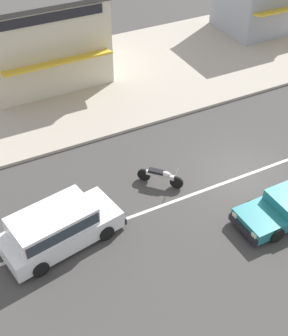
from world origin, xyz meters
TOP-DOWN VIEW (x-y plane):
  - ground_plane at (0.00, 0.00)m, footprint 160.00×160.00m
  - lane_centre_stripe at (0.00, 0.00)m, footprint 50.40×0.14m
  - kerb_strip at (0.00, 10.12)m, footprint 68.00×10.00m
  - minivan_white_0 at (-8.16, 0.02)m, footprint 4.64×2.54m
  - motorcycle_0 at (-3.38, 1.17)m, footprint 1.43×1.50m
  - shopfront_corner_warung at (-4.80, 11.79)m, footprint 6.31×5.32m

SIDE VIEW (x-z plane):
  - ground_plane at x=0.00m, z-range 0.00..0.00m
  - lane_centre_stripe at x=0.00m, z-range 0.00..0.01m
  - kerb_strip at x=0.00m, z-range 0.00..0.15m
  - motorcycle_0 at x=-3.38m, z-range 0.03..0.82m
  - minivan_white_0 at x=-8.16m, z-range 0.06..1.63m
  - shopfront_corner_warung at x=-4.80m, z-range 0.16..4.89m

